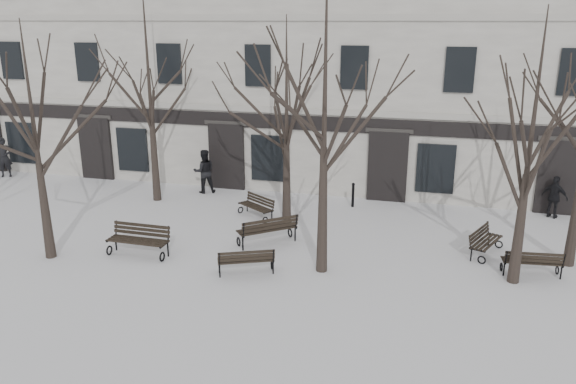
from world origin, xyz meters
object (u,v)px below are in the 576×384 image
(tree_1, at_px, (32,115))
(bench_3, at_px, (257,206))
(tree_2, at_px, (325,81))
(bench_1, at_px, (246,260))
(tree_3, at_px, (534,118))
(bench_5, at_px, (484,241))
(bench_2, at_px, (532,262))
(bench_4, at_px, (268,229))
(bench_0, at_px, (139,239))

(tree_1, distance_m, bench_3, 8.45)
(tree_2, height_order, bench_1, tree_2)
(bench_1, distance_m, bench_3, 5.05)
(tree_1, distance_m, tree_2, 8.67)
(tree_1, bearing_deg, tree_3, 7.47)
(tree_2, bearing_deg, bench_5, 27.92)
(bench_3, distance_m, bench_5, 8.27)
(bench_2, height_order, bench_5, bench_5)
(tree_1, bearing_deg, tree_2, 7.85)
(tree_2, bearing_deg, bench_4, 143.92)
(tree_1, distance_m, bench_2, 15.30)
(bench_0, bearing_deg, bench_3, 61.14)
(bench_0, bearing_deg, bench_5, 16.02)
(bench_2, relative_size, bench_4, 0.88)
(bench_0, bearing_deg, bench_2, 8.28)
(tree_2, xyz_separation_m, bench_4, (-2.15, 1.56, -5.08))
(bench_0, distance_m, bench_1, 3.79)
(tree_3, relative_size, bench_5, 4.31)
(bench_2, distance_m, bench_3, 9.80)
(tree_1, distance_m, bench_5, 14.41)
(tree_3, height_order, bench_2, tree_3)
(tree_1, height_order, tree_2, tree_2)
(bench_3, bearing_deg, bench_2, 17.13)
(tree_1, relative_size, bench_2, 4.21)
(tree_3, bearing_deg, bench_1, -169.06)
(bench_4, xyz_separation_m, bench_5, (6.93, 0.97, -0.09))
(bench_0, bearing_deg, tree_1, -161.11)
(bench_2, height_order, bench_4, bench_4)
(bench_2, bearing_deg, bench_0, 1.08)
(tree_1, bearing_deg, bench_4, 23.23)
(bench_1, distance_m, bench_5, 7.66)
(tree_2, relative_size, bench_1, 5.19)
(bench_1, xyz_separation_m, bench_2, (8.14, 2.00, 0.00))
(tree_2, distance_m, bench_5, 7.48)
(tree_3, bearing_deg, bench_0, -175.07)
(tree_2, bearing_deg, tree_3, 6.86)
(tree_3, distance_m, bench_4, 8.75)
(bench_1, relative_size, bench_5, 0.99)
(tree_3, relative_size, bench_3, 4.64)
(bench_3, xyz_separation_m, bench_4, (1.19, -2.52, 0.11))
(bench_4, relative_size, bench_5, 1.12)
(bench_2, bearing_deg, tree_3, 37.99)
(bench_0, bearing_deg, bench_4, 27.84)
(tree_1, relative_size, bench_1, 4.19)
(tree_2, height_order, bench_3, tree_2)
(tree_2, xyz_separation_m, bench_1, (-2.11, -0.81, -5.17))
(tree_3, distance_m, bench_5, 4.73)
(tree_1, bearing_deg, bench_2, 9.26)
(bench_0, relative_size, bench_5, 1.13)
(bench_1, bearing_deg, bench_5, -177.86)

